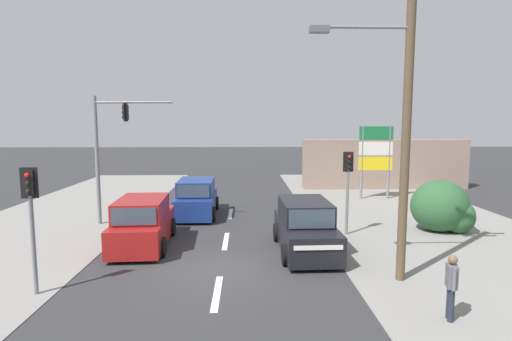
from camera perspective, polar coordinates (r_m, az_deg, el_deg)
ground_plane at (r=13.61m, az=-4.97°, el=-13.63°), size 140.00×140.00×0.00m
lane_dash_near at (r=11.76m, az=-5.58°, el=-16.99°), size 0.20×2.40×0.01m
lane_dash_mid at (r=16.45m, az=-4.34°, el=-10.00°), size 0.20×2.40×0.01m
lane_dash_far at (r=21.29m, az=-3.67°, el=-6.14°), size 0.20×2.40×0.01m
kerb_right_verge at (r=17.51m, az=26.86°, el=-9.66°), size 10.00×44.00×0.02m
kerb_left_verge at (r=19.73m, az=-29.94°, el=-8.04°), size 8.00×40.00×0.02m
utility_pole_foreground_right at (r=12.41m, az=20.32°, el=9.97°), size 3.78×0.29×10.30m
traffic_signal_mast at (r=19.72m, az=-20.42°, el=3.67°), size 3.68×0.46×6.00m
pedestal_signal_right_kerb at (r=17.26m, az=12.99°, el=-1.16°), size 0.44×0.29×3.56m
pedestal_signal_left_kerb at (r=12.44m, az=-29.48°, el=-4.85°), size 0.44×0.30×3.56m
shopping_plaza_sign at (r=26.09m, az=16.73°, el=2.57°), size 2.10×0.16×4.60m
roadside_bush at (r=19.36m, az=25.13°, el=-4.84°), size 2.60×2.23×2.26m
shopfront_wall_far at (r=30.63m, az=17.93°, el=0.87°), size 12.00×1.00×3.60m
suv_crossing_left at (r=20.90m, az=-8.46°, el=-3.98°), size 2.11×4.56×1.90m
suv_receding_far at (r=15.05m, az=7.04°, el=-8.14°), size 2.16×4.59×1.90m
suv_kerbside_parked at (r=16.15m, az=-15.84°, el=-7.32°), size 2.25×4.63×1.90m
pedestrian_at_kerb at (r=10.92m, az=26.14°, el=-14.34°), size 0.31×0.54×1.63m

